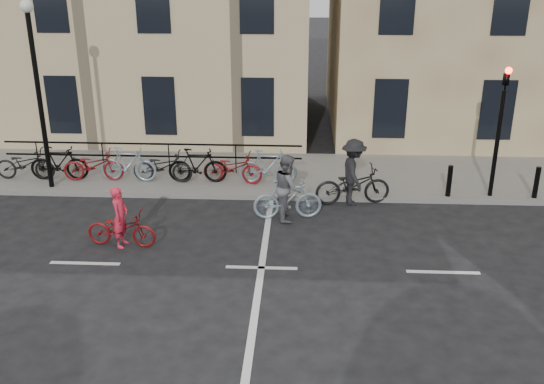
{
  "coord_description": "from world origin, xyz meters",
  "views": [
    {
      "loc": [
        0.86,
        -11.92,
        6.47
      ],
      "look_at": [
        0.14,
        1.85,
        1.1
      ],
      "focal_mm": 40.0,
      "sensor_mm": 36.0,
      "label": 1
    }
  ],
  "objects_px": {
    "lamp_post": "(36,73)",
    "cyclist_grey": "(288,193)",
    "traffic_light": "(501,116)",
    "cyclist_dark": "(353,179)",
    "cyclist_pink": "(121,226)"
  },
  "relations": [
    {
      "from": "lamp_post",
      "to": "cyclist_grey",
      "type": "height_order",
      "value": "lamp_post"
    },
    {
      "from": "lamp_post",
      "to": "cyclist_grey",
      "type": "relative_size",
      "value": 2.83
    },
    {
      "from": "traffic_light",
      "to": "cyclist_dark",
      "type": "height_order",
      "value": "traffic_light"
    },
    {
      "from": "lamp_post",
      "to": "cyclist_dark",
      "type": "distance_m",
      "value": 9.21
    },
    {
      "from": "traffic_light",
      "to": "cyclist_pink",
      "type": "bearing_deg",
      "value": -160.6
    },
    {
      "from": "traffic_light",
      "to": "cyclist_grey",
      "type": "bearing_deg",
      "value": -164.64
    },
    {
      "from": "cyclist_grey",
      "to": "cyclist_dark",
      "type": "height_order",
      "value": "cyclist_dark"
    },
    {
      "from": "traffic_light",
      "to": "lamp_post",
      "type": "xyz_separation_m",
      "value": [
        -12.7,
        0.06,
        1.04
      ]
    },
    {
      "from": "traffic_light",
      "to": "cyclist_dark",
      "type": "xyz_separation_m",
      "value": [
        -3.93,
        -0.44,
        -1.72
      ]
    },
    {
      "from": "cyclist_pink",
      "to": "cyclist_grey",
      "type": "bearing_deg",
      "value": -60.0
    },
    {
      "from": "traffic_light",
      "to": "cyclist_dark",
      "type": "relative_size",
      "value": 1.78
    },
    {
      "from": "lamp_post",
      "to": "cyclist_grey",
      "type": "xyz_separation_m",
      "value": [
        7.0,
        -1.63,
        -2.78
      ]
    },
    {
      "from": "cyclist_pink",
      "to": "cyclist_grey",
      "type": "xyz_separation_m",
      "value": [
        3.91,
        1.82,
        0.19
      ]
    },
    {
      "from": "cyclist_pink",
      "to": "cyclist_dark",
      "type": "bearing_deg",
      "value": -57.57
    },
    {
      "from": "lamp_post",
      "to": "traffic_light",
      "type": "bearing_deg",
      "value": -0.27
    }
  ]
}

